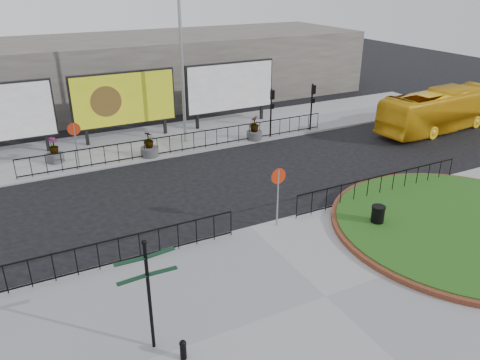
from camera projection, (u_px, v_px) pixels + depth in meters
ground at (250, 229)px, 18.80m from camera, size 90.00×90.00×0.00m
pavement_near at (326, 298)px, 14.71m from camera, size 30.00×10.00×0.12m
pavement_far at (157, 141)px, 28.53m from camera, size 44.00×6.00×0.12m
brick_edge at (463, 226)px, 18.60m from camera, size 10.40×10.40×0.18m
grass_lawn at (464, 225)px, 18.59m from camera, size 10.00×10.00×0.22m
railing_near_left at (98, 256)px, 15.77m from camera, size 10.00×0.10×1.10m
railing_near_right at (381, 186)px, 21.00m from camera, size 9.00×0.10×1.10m
railing_far at (188, 142)px, 26.51m from camera, size 18.00×0.10×1.10m
speed_sign_far at (75, 136)px, 23.58m from camera, size 0.64×0.07×2.47m
speed_sign_near at (278, 185)px, 18.12m from camera, size 0.64×0.07×2.47m
billboard_mid at (124, 99)px, 27.67m from camera, size 6.20×0.31×4.10m
billboard_right at (230, 87)px, 30.60m from camera, size 6.20×0.31×4.10m
lamp_post at (182, 62)px, 26.42m from camera, size 0.74×0.18×9.23m
signal_pole_a at (272, 106)px, 28.26m from camera, size 0.22×0.26×3.00m
signal_pole_b at (312, 100)px, 29.52m from camera, size 0.22×0.26×3.00m
building_backdrop at (114, 72)px, 35.67m from camera, size 40.00×10.00×5.00m
fingerpost_sign at (148, 285)px, 11.90m from camera, size 1.58×0.29×3.36m
bollard at (183, 349)px, 12.19m from camera, size 0.19×0.19×0.60m
litter_bin at (378, 216)px, 18.56m from camera, size 0.55×0.55×0.91m
bus at (441, 110)px, 30.13m from camera, size 9.80×3.00×2.69m
planter_a at (55, 153)px, 25.00m from camera, size 0.92×0.92×1.38m
planter_b at (149, 148)px, 25.77m from camera, size 0.98×0.98×1.43m
planter_c at (254, 131)px, 28.42m from camera, size 0.95×0.95×1.48m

